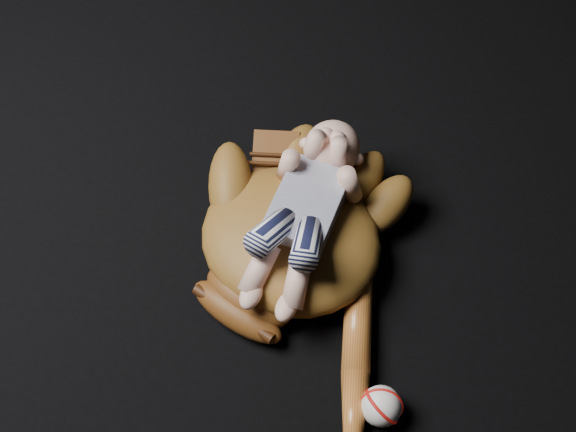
{
  "coord_description": "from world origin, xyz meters",
  "views": [
    {
      "loc": [
        0.34,
        -0.44,
        1.1
      ],
      "look_at": [
        -0.01,
        0.15,
        0.07
      ],
      "focal_mm": 45.0,
      "sensor_mm": 36.0,
      "label": 1
    }
  ],
  "objects_px": {
    "newborn_baby": "(301,215)",
    "baseball": "(381,406)",
    "baseball_bat": "(355,392)",
    "baseball_glove": "(291,234)"
  },
  "relations": [
    {
      "from": "baseball_bat",
      "to": "baseball_glove",
      "type": "bearing_deg",
      "value": 141.29
    },
    {
      "from": "baseball_bat",
      "to": "baseball",
      "type": "relative_size",
      "value": 7.83
    },
    {
      "from": "baseball_bat",
      "to": "baseball",
      "type": "xyz_separation_m",
      "value": [
        0.05,
        -0.0,
        0.01
      ]
    },
    {
      "from": "baseball_glove",
      "to": "baseball",
      "type": "bearing_deg",
      "value": -29.07
    },
    {
      "from": "baseball",
      "to": "baseball_bat",
      "type": "bearing_deg",
      "value": 175.99
    },
    {
      "from": "newborn_baby",
      "to": "baseball",
      "type": "xyz_separation_m",
      "value": [
        0.25,
        -0.19,
        -0.09
      ]
    },
    {
      "from": "newborn_baby",
      "to": "baseball_bat",
      "type": "distance_m",
      "value": 0.29
    },
    {
      "from": "baseball_bat",
      "to": "baseball",
      "type": "bearing_deg",
      "value": -4.01
    },
    {
      "from": "newborn_baby",
      "to": "baseball",
      "type": "relative_size",
      "value": 5.86
    },
    {
      "from": "newborn_baby",
      "to": "baseball",
      "type": "bearing_deg",
      "value": -46.43
    }
  ]
}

